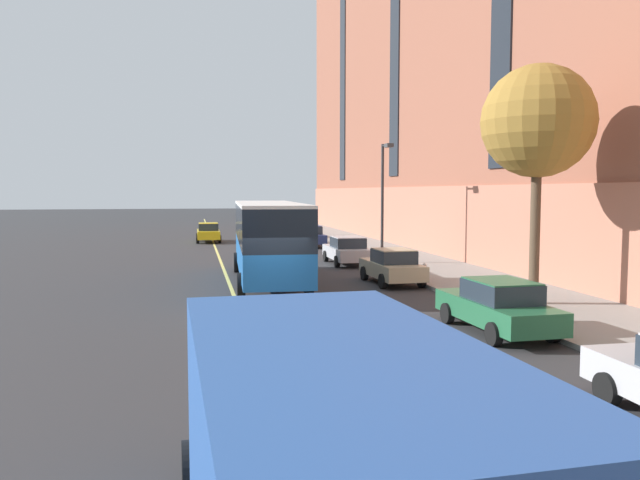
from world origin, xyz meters
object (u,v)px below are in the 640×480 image
object	(u,v)px
parked_car_champagne_3	(392,266)
street_tree_mid_block	(538,122)
city_bus	(268,237)
parked_car_champagne_4	(294,230)
box_truck	(318,459)
parked_car_silver_1	(347,250)
taxi_cab	(208,232)
fire_hydrant	(425,271)
parked_car_green_2	(498,306)
parked_car_navy_5	(309,236)
street_lamp	(384,190)

from	to	relation	value
parked_car_champagne_3	street_tree_mid_block	bearing A→B (deg)	-64.03
street_tree_mid_block	city_bus	bearing A→B (deg)	138.63
parked_car_champagne_4	box_truck	size ratio (longest dim) A/B	0.67
parked_car_silver_1	parked_car_champagne_3	bearing A→B (deg)	-88.85
taxi_cab	fire_hydrant	xyz separation A→B (m)	(9.00, -24.51, -0.29)
city_bus	parked_car_green_2	xyz separation A→B (m)	(5.37, -10.86, -1.31)
street_tree_mid_block	parked_car_silver_1	bearing A→B (deg)	103.07
parked_car_green_2	taxi_cab	size ratio (longest dim) A/B	1.11
parked_car_champagne_3	taxi_cab	xyz separation A→B (m)	(-7.45, 24.62, -0.00)
parked_car_champagne_3	parked_car_navy_5	world-z (taller)	same
parked_car_silver_1	parked_car_champagne_4	xyz separation A→B (m)	(0.03, 19.34, -0.00)
parked_car_green_2	parked_car_champagne_4	distance (m)	36.78
city_bus	parked_car_silver_1	distance (m)	8.50
parked_car_silver_1	parked_car_champagne_3	size ratio (longest dim) A/B	1.09
city_bus	parked_car_champagne_4	size ratio (longest dim) A/B	2.74
parked_car_champagne_3	fire_hydrant	distance (m)	1.58
street_tree_mid_block	fire_hydrant	world-z (taller)	street_tree_mid_block
city_bus	parked_car_champagne_3	size ratio (longest dim) A/B	2.90
parked_car_champagne_3	street_lamp	xyz separation A→B (m)	(1.65, 6.67, 3.39)
parked_car_silver_1	parked_car_champagne_4	distance (m)	19.34
street_tree_mid_block	street_lamp	bearing A→B (deg)	96.37
box_truck	street_lamp	world-z (taller)	street_lamp
parked_car_silver_1	box_truck	distance (m)	29.43
parked_car_green_2	street_tree_mid_block	size ratio (longest dim) A/B	0.57
parked_car_green_2	parked_car_navy_5	xyz separation A→B (m)	(-0.22, 29.02, 0.00)
city_bus	parked_car_silver_1	size ratio (longest dim) A/B	2.65
parked_car_champagne_3	box_truck	xyz separation A→B (m)	(-7.51, -20.81, 0.88)
parked_car_champagne_3	taxi_cab	distance (m)	25.72
parked_car_champagne_3	parked_car_champagne_4	xyz separation A→B (m)	(-0.13, 27.01, 0.00)
parked_car_green_2	street_tree_mid_block	world-z (taller)	street_tree_mid_block
city_bus	parked_car_navy_5	world-z (taller)	city_bus
parked_car_champagne_3	parked_car_champagne_4	bearing A→B (deg)	90.27
parked_car_champagne_4	street_tree_mid_block	distance (m)	34.03
city_bus	parked_car_champagne_3	distance (m)	5.64
parked_car_champagne_4	parked_car_navy_5	world-z (taller)	same
city_bus	box_truck	size ratio (longest dim) A/B	1.83
parked_car_silver_1	street_lamp	size ratio (longest dim) A/B	0.72
box_truck	street_tree_mid_block	bearing A→B (deg)	53.64
parked_car_champagne_4	box_truck	bearing A→B (deg)	-98.78
parked_car_champagne_4	parked_car_navy_5	xyz separation A→B (m)	(-0.10, -7.76, 0.00)
city_bus	fire_hydrant	xyz separation A→B (m)	(6.93, -0.98, -1.60)
parked_car_green_2	street_tree_mid_block	xyz separation A→B (m)	(3.12, 3.39, 5.68)
parked_car_green_2	fire_hydrant	size ratio (longest dim) A/B	6.55
box_truck	fire_hydrant	xyz separation A→B (m)	(9.06, 20.92, -1.17)
city_bus	street_tree_mid_block	xyz separation A→B (m)	(8.49, -7.48, 4.37)
parked_car_green_2	city_bus	bearing A→B (deg)	116.31
taxi_cab	street_lamp	bearing A→B (deg)	-63.11
parked_car_navy_5	box_truck	distance (m)	40.72
parked_car_champagne_3	box_truck	world-z (taller)	box_truck
parked_car_silver_1	parked_car_navy_5	bearing A→B (deg)	90.33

